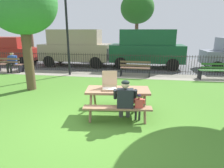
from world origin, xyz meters
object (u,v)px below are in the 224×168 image
(parked_car_left, at_px, (76,47))
(parked_car_far_left, at_px, (9,50))
(child_at_table, at_px, (138,105))
(park_bench_right, at_px, (216,71))
(picnic_table_foreground, at_px, (118,95))
(far_tree_left, at_px, (28,11))
(far_tree_midleft, at_px, (137,9))
(park_bench_left, at_px, (9,65))
(lamp_post_walkway, at_px, (67,24))
(park_bench_center, at_px, (135,69))
(adult_at_table, at_px, (125,99))
(tree_midground_left, at_px, (22,4))
(pizza_slice_on_table, at_px, (125,88))
(pizza_box_open, at_px, (110,84))
(person_on_park_bench, at_px, (12,61))
(parked_car_center, at_px, (147,48))

(parked_car_left, bearing_deg, parked_car_far_left, -179.99)
(child_at_table, relative_size, park_bench_right, 0.50)
(parked_car_far_left, bearing_deg, picnic_table_foreground, -40.36)
(far_tree_left, bearing_deg, far_tree_midleft, 0.00)
(park_bench_left, bearing_deg, lamp_post_walkway, -2.67)
(park_bench_center, bearing_deg, park_bench_right, 0.00)
(park_bench_left, distance_m, parked_car_far_left, 3.44)
(adult_at_table, bearing_deg, tree_midground_left, 150.06)
(parked_car_far_left, bearing_deg, park_bench_left, -54.90)
(park_bench_left, distance_m, far_tree_midleft, 12.18)
(adult_at_table, xyz_separation_m, parked_car_left, (-4.19, 8.23, 0.65))
(lamp_post_walkway, bearing_deg, far_tree_midleft, 70.05)
(pizza_slice_on_table, xyz_separation_m, far_tree_midleft, (-0.17, 13.89, 3.58))
(pizza_box_open, xyz_separation_m, far_tree_left, (-10.76, 13.94, 3.44))
(person_on_park_bench, distance_m, far_tree_left, 10.52)
(far_tree_left, bearing_deg, parked_car_far_left, -73.19)
(park_bench_center, relative_size, parked_car_left, 0.34)
(parked_car_center, bearing_deg, parked_car_far_left, -180.00)
(adult_at_table, distance_m, parked_car_left, 9.26)
(pizza_box_open, bearing_deg, parked_car_left, 115.63)
(picnic_table_foreground, relative_size, parked_car_left, 0.41)
(parked_car_far_left, bearing_deg, adult_at_table, -41.27)
(parked_car_center, distance_m, far_tree_left, 13.80)
(parked_car_left, bearing_deg, adult_at_table, -63.00)
(picnic_table_foreground, xyz_separation_m, child_at_table, (0.61, -0.47, -0.10))
(pizza_slice_on_table, height_order, parked_car_far_left, parked_car_far_left)
(parked_car_left, height_order, parked_car_center, same)
(pizza_slice_on_table, height_order, child_at_table, child_at_table)
(park_bench_right, bearing_deg, parked_car_center, 140.98)
(adult_at_table, bearing_deg, child_at_table, 1.40)
(park_bench_left, relative_size, tree_midground_left, 0.35)
(park_bench_left, bearing_deg, pizza_box_open, -35.46)
(picnic_table_foreground, relative_size, lamp_post_walkway, 0.43)
(parked_car_far_left, bearing_deg, park_bench_right, -11.62)
(pizza_box_open, height_order, parked_car_center, parked_car_center)
(child_at_table, distance_m, far_tree_midleft, 14.97)
(parked_car_left, bearing_deg, tree_midground_left, -89.70)
(lamp_post_walkway, bearing_deg, person_on_park_bench, 176.87)
(lamp_post_walkway, relative_size, parked_car_center, 0.95)
(pizza_box_open, relative_size, parked_car_center, 0.11)
(tree_midground_left, xyz_separation_m, far_tree_left, (-7.10, 12.06, 0.96))
(park_bench_left, relative_size, parked_car_far_left, 0.36)
(picnic_table_foreground, bearing_deg, far_tree_left, 128.20)
(pizza_box_open, height_order, park_bench_right, pizza_box_open)
(person_on_park_bench, xyz_separation_m, lamp_post_walkway, (3.63, -0.20, 2.05))
(park_bench_left, xyz_separation_m, parked_car_far_left, (-1.95, 2.77, 0.59))
(child_at_table, distance_m, person_on_park_bench, 9.33)
(park_bench_right, xyz_separation_m, parked_car_center, (-3.42, 2.77, 0.89))
(pizza_slice_on_table, height_order, parked_car_center, parked_car_center)
(park_bench_center, xyz_separation_m, person_on_park_bench, (-7.25, 0.02, 0.24))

